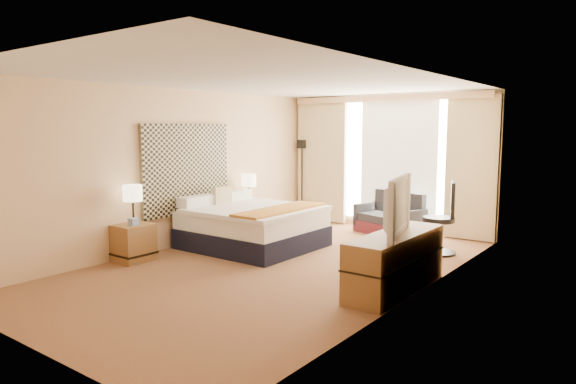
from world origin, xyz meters
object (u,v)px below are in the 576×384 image
Objects in this scene: media_dresser at (396,262)px; television at (389,206)px; nightstand_left at (134,243)px; bed at (252,226)px; lamp_left at (133,194)px; floor_lamp at (302,163)px; desk_chair at (443,222)px; loveseat at (391,220)px; nightstand_right at (246,219)px; lamp_right at (249,181)px.

media_dresser is 0.71m from television.
bed is at bearing 65.09° from nightstand_left.
television reaches higher than lamp_left.
bed is 2.87m from floor_lamp.
television reaches higher than desk_chair.
loveseat is at bearing 125.35° from desk_chair.
nightstand_right is 0.28× the size of bed.
floor_lamp reaches higher than desk_chair.
desk_chair reaches higher than lamp_left.
floor_lamp is at bearing 90.40° from nightstand_left.
nightstand_left is 2.50m from nightstand_right.
floor_lamp reaches higher than television.
desk_chair is 3.54m from lamp_right.
bed is at bearing -43.06° from nightstand_right.
nightstand_right is 2.70m from loveseat.
television is at bearing -105.82° from desk_chair.
lamp_left is at bearing -90.51° from lamp_right.
nightstand_left is 2.64m from lamp_right.
television is at bearing -47.85° from loveseat.
lamp_right is (-2.14, -1.55, 0.73)m from loveseat.
media_dresser is 2.97m from bed.
nightstand_right is 0.46× the size of television.
television reaches higher than media_dresser.
floor_lamp reaches higher than lamp_right.
lamp_left is (-3.67, -1.06, 0.65)m from media_dresser.
loveseat is 1.62m from desk_chair.
television is (3.68, -3.41, -0.16)m from floor_lamp.
floor_lamp is (-3.73, 3.30, 0.86)m from media_dresser.
television is at bearing -42.82° from floor_lamp.
nightstand_left is 0.73m from lamp_left.
bed is 1.65× the size of television.
loveseat reaches higher than media_dresser.
nightstand_left is 0.46× the size of television.
bed is 2.72m from loveseat.
bed is (0.81, 1.74, 0.08)m from nightstand_left.
desk_chair is (3.50, 0.67, 0.23)m from nightstand_right.
lamp_right is (-0.76, 0.79, 0.64)m from bed.
desk_chair is 2.00× the size of lamp_right.
nightstand_left is at bearing -164.16° from media_dresser.
floor_lamp is (-2.22, 0.27, 0.95)m from loveseat.
nightstand_right is at bearing 90.61° from lamp_left.
lamp_left is at bearing 89.54° from television.
lamp_left is (-3.47, -3.18, 0.50)m from desk_chair.
loveseat is 4.69m from lamp_left.
nightstand_right is 2.61m from lamp_left.
loveseat is 3.56m from television.
television reaches higher than nightstand_left.
bed is at bearing -46.25° from lamp_right.
nightstand_left is 0.94× the size of lamp_left.
nightstand_right is at bearing 171.11° from desk_chair.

